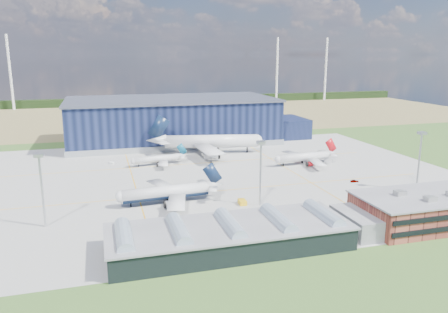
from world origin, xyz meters
TOP-DOWN VIEW (x-y plane):
  - ground at (0.00, 0.00)m, footprint 600.00×600.00m
  - apron at (0.00, 10.00)m, footprint 220.00×160.00m
  - farmland at (0.00, 220.00)m, footprint 600.00×220.00m
  - treeline at (0.00, 300.00)m, footprint 600.00×8.00m
  - hangar at (2.81, 94.80)m, footprint 145.00×62.00m
  - ops_building at (55.01, -60.00)m, footprint 46.00×23.00m
  - glass_concourse at (-6.45, -60.00)m, footprint 78.00×23.00m
  - light_mast_west at (-60.00, -30.00)m, footprint 2.60×2.60m
  - light_mast_center at (10.00, -30.00)m, footprint 2.60×2.60m
  - light_mast_east at (75.00, -30.00)m, footprint 2.60×2.60m
  - airliner_navy at (-21.13, -18.52)m, footprint 42.38×41.59m
  - airliner_red at (50.74, 19.15)m, footprint 38.44×37.76m
  - airliner_widebody at (14.15, 55.00)m, footprint 73.28×72.23m
  - airliner_regional at (-16.87, 37.43)m, footprint 32.33×31.80m
  - gse_tug_a at (4.41, -27.32)m, footprint 2.67×4.14m
  - gse_tug_b at (-36.46, -46.00)m, footprint 3.26×3.56m
  - gse_van_a at (9.19, -40.08)m, footprint 5.26×2.61m
  - gse_cart_a at (52.40, 20.59)m, footprint 2.87×3.34m
  - gse_van_b at (64.91, 19.63)m, footprint 4.63×4.31m
  - gse_tug_c at (52.32, 34.93)m, footprint 1.97×2.97m
  - gse_cart_b at (-37.93, 45.31)m, footprint 3.16×2.95m
  - gse_van_c at (49.24, -38.09)m, footprint 5.65×3.95m
  - airstair at (31.71, -46.00)m, footprint 3.03×4.76m
  - car_a at (57.62, -14.20)m, footprint 3.52×1.69m
  - car_b at (55.13, -36.83)m, footprint 3.60×1.57m

SIDE VIEW (x-z plane):
  - ground at x=0.00m, z-range 0.00..0.00m
  - farmland at x=0.00m, z-range -0.01..0.01m
  - apron at x=0.00m, z-range -0.01..0.07m
  - gse_cart_b at x=-37.93m, z-range 0.00..1.14m
  - car_b at x=55.13m, z-range 0.00..1.15m
  - car_a at x=57.62m, z-range 0.00..1.16m
  - gse_cart_a at x=52.40m, z-range 0.00..1.22m
  - gse_tug_c at x=52.32m, z-range 0.00..1.25m
  - gse_tug_b at x=-36.46m, z-range 0.00..1.29m
  - gse_tug_a at x=4.41m, z-range 0.00..1.67m
  - gse_van_b at x=64.91m, z-range 0.00..2.00m
  - gse_van_a at x=9.19m, z-range 0.00..2.23m
  - gse_van_c at x=49.24m, z-range 0.00..2.46m
  - airstair at x=31.71m, z-range 0.00..2.84m
  - glass_concourse at x=-6.45m, z-range -0.61..7.99m
  - treeline at x=0.00m, z-range 0.00..8.00m
  - airliner_regional at x=-16.87m, z-range 0.00..9.30m
  - ops_building at x=55.01m, z-range -0.66..10.24m
  - airliner_red at x=50.74m, z-range 0.00..11.44m
  - airliner_navy at x=-21.13m, z-range 0.00..12.93m
  - airliner_widebody at x=14.15m, z-range 0.00..20.26m
  - hangar at x=2.81m, z-range -1.43..24.67m
  - light_mast_west at x=-60.00m, z-range 3.93..26.93m
  - light_mast_center at x=10.00m, z-range 3.93..26.93m
  - light_mast_east at x=75.00m, z-range 3.93..26.93m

